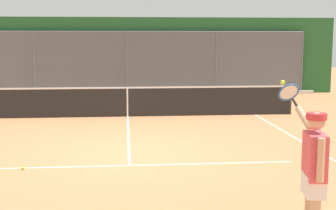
% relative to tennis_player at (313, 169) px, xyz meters
% --- Properties ---
extents(ground_plane, '(60.00, 60.00, 0.00)m').
position_rel_tennis_player_xyz_m(ground_plane, '(2.15, -4.92, -0.95)').
color(ground_plane, '#C67A4C').
extents(court_line_markings, '(8.45, 10.92, 0.01)m').
position_rel_tennis_player_xyz_m(court_line_markings, '(2.15, -3.57, -0.95)').
color(court_line_markings, white).
rests_on(court_line_markings, ground).
extents(fence_backdrop, '(19.02, 1.37, 3.44)m').
position_rel_tennis_player_xyz_m(fence_backdrop, '(2.15, -16.37, 0.75)').
color(fence_backdrop, '#565B60').
rests_on(fence_backdrop, ground).
extents(tennis_net, '(10.86, 0.09, 1.07)m').
position_rel_tennis_player_xyz_m(tennis_net, '(2.15, -9.83, -0.46)').
color(tennis_net, '#2D2D2D').
rests_on(tennis_net, ground).
extents(tennis_player, '(0.34, 1.39, 1.92)m').
position_rel_tennis_player_xyz_m(tennis_player, '(0.00, 0.00, 0.00)').
color(tennis_player, silver).
rests_on(tennis_player, ground).
extents(tennis_ball_by_sideline, '(0.07, 0.07, 0.07)m').
position_rel_tennis_player_xyz_m(tennis_ball_by_sideline, '(4.19, -3.72, -0.92)').
color(tennis_ball_by_sideline, '#CCDB33').
rests_on(tennis_ball_by_sideline, ground).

